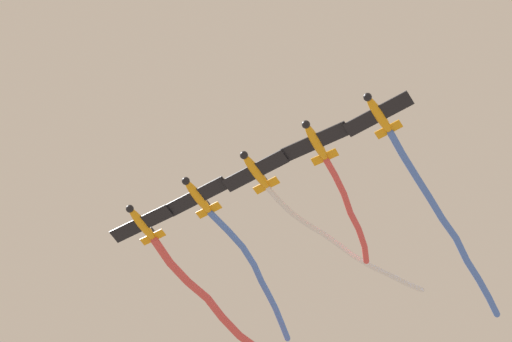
# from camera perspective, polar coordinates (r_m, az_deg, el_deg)

# --- Properties ---
(airplane_lead) EXTENTS (7.52, 5.83, 1.89)m
(airplane_lead) POSITION_cam_1_polar(r_m,az_deg,el_deg) (104.28, -7.04, -3.21)
(airplane_lead) COLOR orange
(smoke_trail_lead) EXTENTS (8.88, 32.05, 2.80)m
(smoke_trail_lead) POSITION_cam_1_polar(r_m,az_deg,el_deg) (112.30, -0.86, -9.81)
(smoke_trail_lead) COLOR #DB4C4C
(airplane_left_wing) EXTENTS (7.56, 5.84, 1.89)m
(airplane_left_wing) POSITION_cam_1_polar(r_m,az_deg,el_deg) (101.92, -3.61, -1.54)
(airplane_left_wing) COLOR orange
(smoke_trail_left_wing) EXTENTS (13.25, 21.02, 4.38)m
(smoke_trail_left_wing) POSITION_cam_1_polar(r_m,az_deg,el_deg) (110.92, 0.10, -6.62)
(smoke_trail_left_wing) COLOR #4C75DB
(airplane_right_wing) EXTENTS (7.56, 5.84, 1.89)m
(airplane_right_wing) POSITION_cam_1_polar(r_m,az_deg,el_deg) (99.52, -0.04, 0.02)
(airplane_right_wing) COLOR orange
(smoke_trail_right_wing) EXTENTS (3.39, 25.05, 2.83)m
(smoke_trail_right_wing) POSITION_cam_1_polar(r_m,az_deg,el_deg) (107.31, 5.34, -4.54)
(smoke_trail_right_wing) COLOR white
(airplane_slot) EXTENTS (7.47, 5.81, 1.89)m
(airplane_slot) POSITION_cam_1_polar(r_m,az_deg,el_deg) (98.11, 3.68, 1.83)
(airplane_slot) COLOR orange
(smoke_trail_slot) EXTENTS (8.65, 12.87, 1.03)m
(smoke_trail_slot) POSITION_cam_1_polar(r_m,az_deg,el_deg) (103.29, 5.79, -2.54)
(smoke_trail_slot) COLOR #DB4C4C
(airplane_trail) EXTENTS (7.58, 5.85, 1.89)m
(airplane_trail) POSITION_cam_1_polar(r_m,az_deg,el_deg) (96.71, 7.51, 3.50)
(airplane_trail) COLOR orange
(smoke_trail_trail) EXTENTS (11.81, 26.59, 1.98)m
(smoke_trail_trail) POSITION_cam_1_polar(r_m,az_deg,el_deg) (105.28, 11.71, -3.53)
(smoke_trail_trail) COLOR #4C75DB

